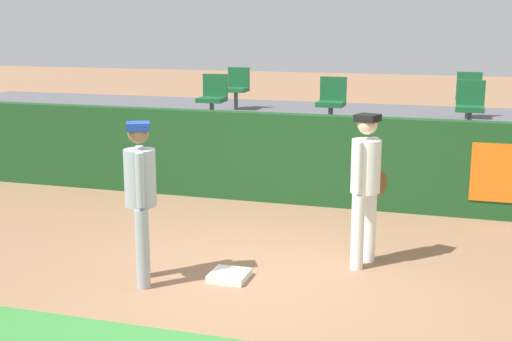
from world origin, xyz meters
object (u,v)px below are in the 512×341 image
Objects in this scene: seat_front_left at (213,95)px; seat_back_right at (469,93)px; first_base at (229,276)px; seat_back_left at (237,86)px; player_fielder_home at (366,179)px; seat_front_right at (470,104)px; seat_front_center at (332,99)px; player_runner_visitor at (141,191)px.

seat_front_left and seat_back_right have the same top height.
first_base is at bearing -110.28° from seat_back_right.
first_base is 7.01m from seat_back_left.
seat_back_left is at bearing -130.80° from player_fielder_home.
seat_back_left is 1.00× the size of seat_front_right.
seat_back_right reaches higher than first_base.
seat_back_left is at bearing 141.78° from seat_front_center.
seat_back_left is 4.50m from seat_back_right.
seat_front_center is 1.00× the size of seat_back_right.
first_base is 7.11m from seat_back_right.
seat_back_left is at bearing 107.68° from first_base.
seat_front_left is at bearing 112.18° from first_base.
seat_back_left reaches higher than player_runner_visitor.
seat_front_left is 1.81m from seat_back_left.
seat_front_left is 4.71m from seat_back_right.
seat_front_right is (1.11, 3.85, 0.45)m from player_fielder_home.
player_runner_visitor is at bearing -42.43° from player_fielder_home.
seat_front_left is 4.37m from seat_front_right.
seat_front_left reaches higher than first_base.
player_runner_visitor is at bearing -78.01° from seat_front_left.
first_base is 0.48× the size of seat_front_right.
seat_back_left is (-1.23, 6.88, 0.45)m from player_runner_visitor.
first_base is at bearing -72.32° from seat_back_left.
seat_front_right reaches higher than player_fielder_home.
seat_front_center is 1.00× the size of seat_front_right.
seat_front_right is at bearing -89.49° from seat_back_right.
seat_front_left is (-1.08, 5.08, 0.45)m from player_runner_visitor.
seat_front_center and seat_front_right have the same top height.
player_runner_visitor is (-0.85, -0.34, 0.96)m from first_base.
seat_front_center is (1.05, 5.08, 0.45)m from player_runner_visitor.
player_fielder_home reaches higher than first_base.
player_fielder_home is 5.06m from seat_front_left.
seat_front_left is at bearing 165.60° from player_runner_visitor.
player_runner_visitor is 2.06× the size of seat_front_left.
player_runner_visitor is 5.22m from seat_front_left.
first_base is at bearing -38.08° from player_fielder_home.
player_fielder_home is 4.04m from seat_front_center.
seat_back_right is (-0.02, 1.80, 0.00)m from seat_front_right.
first_base is at bearing -92.43° from seat_front_center.
player_fielder_home is at bearing -58.87° from seat_back_left.
seat_back_left is (-2.29, 1.80, 0.00)m from seat_front_center.
seat_front_center and seat_front_left have the same top height.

